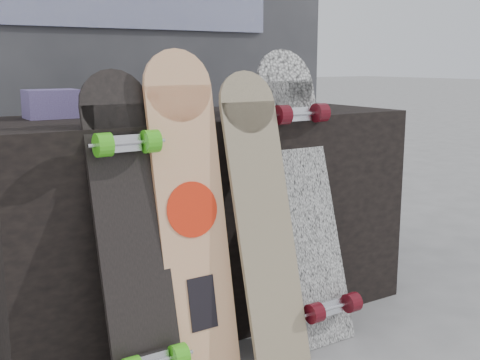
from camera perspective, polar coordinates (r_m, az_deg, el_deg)
vendor_table at (r=2.37m, az=-3.69°, el=-3.42°), size 1.60×0.60×0.80m
booth at (r=3.07m, az=-11.81°, el=12.90°), size 2.40×0.22×2.20m
merch_box_purple at (r=2.23m, az=-17.44°, el=6.90°), size 0.18×0.12×0.10m
merch_box_small at (r=2.38m, az=2.78°, el=7.87°), size 0.14×0.14×0.12m
merch_box_flat at (r=2.36m, az=-6.35°, el=7.06°), size 0.22×0.10×0.06m
longboard_geisha at (r=1.92m, az=-4.70°, el=-2.36°), size 0.23×0.22×1.04m
longboard_celtic at (r=2.01m, az=2.12°, el=-2.71°), size 0.21×0.27×0.97m
longboard_cascadia at (r=2.19m, az=6.20°, el=-0.95°), size 0.24×0.38×1.04m
skateboard_dark at (r=1.83m, az=-10.16°, el=-4.63°), size 0.22×0.32×0.98m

